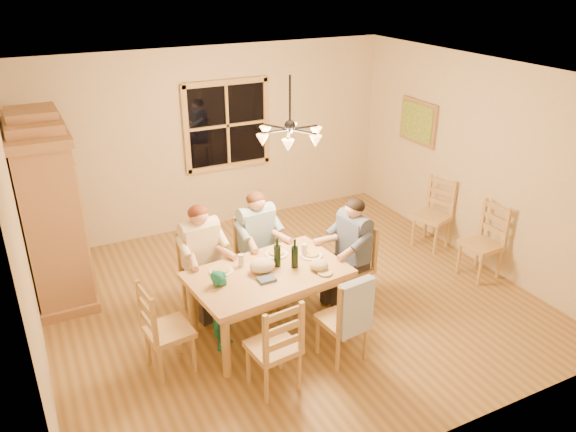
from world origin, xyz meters
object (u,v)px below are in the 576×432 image
chair_near_right (342,332)px  wine_bottle_b (295,253)px  dining_table (268,280)px  chair_spare_front (480,255)px  child (223,310)px  wine_bottle_a (277,252)px  chair_far_right (258,270)px  armoire (51,213)px  adult_woman (201,246)px  chair_end_left (170,343)px  adult_plaid_man (257,231)px  chair_end_right (350,279)px  adult_slate_man (352,239)px  chair_near_left (273,360)px  chandelier (290,134)px  chair_spare_back (431,227)px  chair_far_left (204,287)px

chair_near_right → wine_bottle_b: size_ratio=3.00×
dining_table → chair_spare_front: size_ratio=1.76×
child → wine_bottle_a: bearing=-41.1°
dining_table → chair_near_right: 0.94m
chair_far_right → wine_bottle_a: (-0.09, -0.74, 0.62)m
chair_far_right → wine_bottle_a: size_ratio=3.00×
dining_table → chair_spare_front: chair_spare_front is taller
armoire → adult_woman: (1.43, -1.18, -0.22)m
dining_table → chair_end_left: chair_end_left is taller
chair_end_left → adult_plaid_man: bearing=118.0°
chair_end_right → adult_slate_man: bearing=-69.8°
armoire → chair_end_left: (0.79, -2.03, -0.75)m
chair_near_left → chair_spare_front: (3.27, 0.71, 0.00)m
dining_table → adult_woman: bearing=124.2°
chair_far_right → chandelier: bearing=122.1°
wine_bottle_b → wine_bottle_a: bearing=146.7°
adult_slate_man → wine_bottle_b: (-0.83, -0.16, 0.08)m
chandelier → chair_near_right: (-0.00, -1.20, -1.77)m
dining_table → chair_spare_back: (2.95, 0.85, -0.35)m
chair_end_left → child: chair_end_left is taller
adult_slate_man → child: 1.71m
chair_spare_front → chair_end_right: bearing=79.5°
wine_bottle_b → chair_spare_back: (2.64, 0.88, -0.62)m
chair_far_left → chair_spare_back: same height
chair_far_left → child: size_ratio=1.08×
wine_bottle_b → adult_plaid_man: bearing=94.8°
chair_end_right → chair_spare_front: size_ratio=1.00×
chair_near_left → child: bearing=98.2°
adult_slate_man → chair_spare_front: adult_slate_man is taller
dining_table → wine_bottle_a: bearing=25.6°
adult_woman → chair_far_left: bearing=173.7°
chair_end_left → adult_slate_man: bearing=90.0°
wine_bottle_b → chair_spare_back: wine_bottle_b is taller
chair_near_left → chair_end_right: (1.46, 0.94, 0.00)m
chair_far_left → wine_bottle_b: (0.80, -0.76, 0.62)m
chair_far_right → chair_near_left: bearing=64.8°
chair_end_left → chair_far_left: bearing=136.7°
wine_bottle_b → chair_spare_back: 2.86m
chair_far_left → chair_end_right: (1.63, -0.60, 0.00)m
dining_table → chair_end_right: chair_end_right is taller
chair_end_right → chair_far_right: bearing=46.6°
chair_far_left → adult_woman: (-0.00, 0.00, 0.54)m
chair_far_left → chair_end_left: same height
chair_end_right → chair_spare_front: 1.83m
chair_end_right → wine_bottle_b: 1.05m
chair_far_right → chair_near_right: same height
armoire → child: (1.40, -1.93, -0.60)m
adult_plaid_man → wine_bottle_b: (0.07, -0.84, 0.08)m
adult_woman → chair_spare_front: (3.44, -0.84, -0.54)m
chair_end_right → wine_bottle_a: 1.17m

